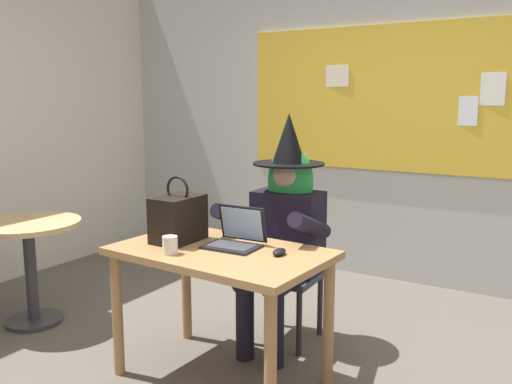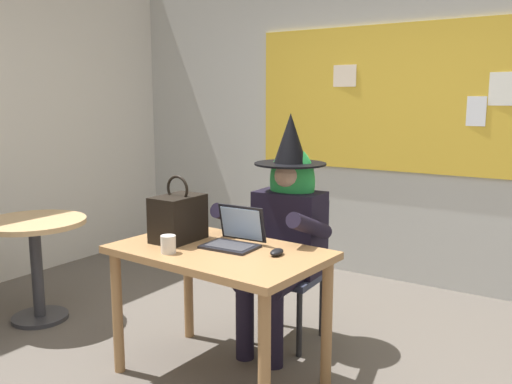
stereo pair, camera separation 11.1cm
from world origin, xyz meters
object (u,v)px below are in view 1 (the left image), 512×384
chair_at_desk (291,261)px  laptop (236,237)px  person_costumed (284,221)px  computer_mouse (279,252)px  handbag (178,218)px  coffee_mug (170,245)px  side_table_round (29,249)px  desk_main (221,269)px

chair_at_desk → laptop: size_ratio=3.03×
person_costumed → computer_mouse: size_ratio=14.09×
handbag → coffee_mug: (0.13, -0.22, -0.09)m
computer_mouse → coffee_mug: (-0.50, -0.28, 0.03)m
coffee_mug → side_table_round: 1.43m
computer_mouse → coffee_mug: bearing=-156.6°
desk_main → person_costumed: 0.62m
desk_main → coffee_mug: (-0.17, -0.21, 0.16)m
desk_main → person_costumed: size_ratio=0.81×
coffee_mug → side_table_round: (-1.39, 0.16, -0.26)m
handbag → coffee_mug: bearing=-60.2°
coffee_mug → computer_mouse: bearing=29.1°
computer_mouse → side_table_round: computer_mouse is taller
computer_mouse → coffee_mug: 0.57m
desk_main → side_table_round: desk_main is taller
side_table_round → desk_main: bearing=1.8°
laptop → handbag: size_ratio=0.79×
coffee_mug → side_table_round: coffee_mug is taller
laptop → computer_mouse: bearing=-8.1°
person_costumed → computer_mouse: 0.58m
desk_main → coffee_mug: 0.31m
chair_at_desk → person_costumed: person_costumed is taller
side_table_round → handbag: bearing=2.8°
handbag → desk_main: bearing=-2.7°
side_table_round → chair_at_desk: bearing=25.0°
coffee_mug → desk_main: bearing=50.5°
laptop → coffee_mug: laptop is taller
chair_at_desk → side_table_round: size_ratio=1.25×
desk_main → coffee_mug: bearing=-129.5°
coffee_mug → chair_at_desk: bearing=75.5°
chair_at_desk → handbag: size_ratio=2.40×
person_costumed → laptop: bearing=-6.7°
computer_mouse → handbag: 0.64m
person_costumed → laptop: size_ratio=4.89×
chair_at_desk → handbag: (-0.37, -0.70, 0.37)m
chair_at_desk → person_costumed: bearing=0.3°
person_costumed → handbag: (-0.37, -0.58, 0.08)m
chair_at_desk → coffee_mug: size_ratio=9.55×
handbag → chair_at_desk: bearing=62.3°
computer_mouse → person_costumed: bearing=110.3°
laptop → side_table_round: size_ratio=0.41×
desk_main → side_table_round: bearing=-178.2°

